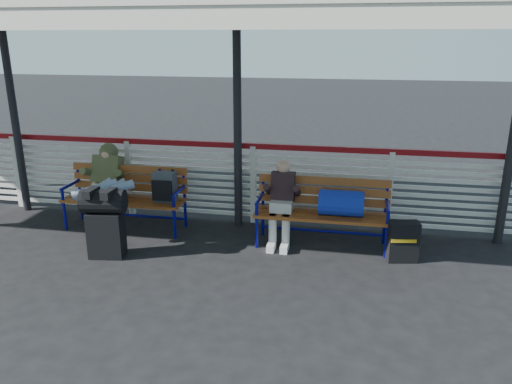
% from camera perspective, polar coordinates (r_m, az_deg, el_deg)
% --- Properties ---
extents(ground, '(60.00, 60.00, 0.00)m').
position_cam_1_polar(ground, '(6.81, -20.55, -7.63)').
color(ground, black).
rests_on(ground, ground).
extents(fence, '(12.08, 0.08, 1.24)m').
position_cam_1_polar(fence, '(8.16, -14.23, 1.97)').
color(fence, silver).
rests_on(fence, ground).
extents(canopy, '(12.60, 3.60, 3.16)m').
position_cam_1_polar(canopy, '(6.98, -19.48, 18.83)').
color(canopy, silver).
rests_on(canopy, ground).
extents(luggage_stack, '(0.59, 0.38, 0.91)m').
position_cam_1_polar(luggage_stack, '(6.67, -16.88, -3.14)').
color(luggage_stack, black).
rests_on(luggage_stack, ground).
extents(bench_left, '(1.80, 0.56, 0.92)m').
position_cam_1_polar(bench_left, '(7.53, -13.46, 0.18)').
color(bench_left, brown).
rests_on(bench_left, ground).
extents(bench_right, '(1.80, 0.56, 0.92)m').
position_cam_1_polar(bench_right, '(6.76, 8.65, -1.42)').
color(bench_right, brown).
rests_on(bench_right, ground).
extents(traveler_man, '(0.94, 1.64, 0.77)m').
position_cam_1_polar(traveler_man, '(7.33, -16.99, 0.65)').
color(traveler_man, '#7F95AB').
rests_on(traveler_man, ground).
extents(companion_person, '(0.32, 0.66, 1.15)m').
position_cam_1_polar(companion_person, '(6.81, 2.95, -1.10)').
color(companion_person, beige).
rests_on(companion_person, ground).
extents(suitcase_side, '(0.41, 0.29, 0.52)m').
position_cam_1_polar(suitcase_side, '(6.62, 16.42, -5.44)').
color(suitcase_side, black).
rests_on(suitcase_side, ground).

